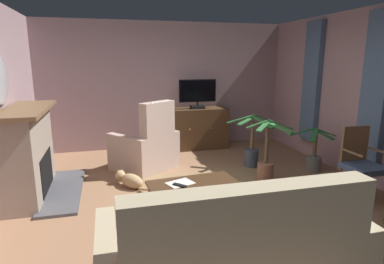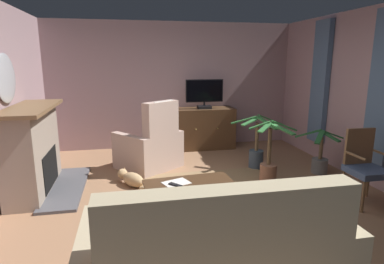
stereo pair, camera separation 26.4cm
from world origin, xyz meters
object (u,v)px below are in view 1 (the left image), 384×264
Objects in this scene: armchair_in_far_corner at (147,148)px; potted_plant_leafy_by_curtain at (252,151)px; sofa_floral at (234,259)px; folded_newspaper at (180,183)px; side_chair_beside_plant at (361,162)px; wall_mirror_oval at (0,79)px; potted_plant_small_fern_corner at (314,158)px; fireplace at (30,154)px; tv_cabinet at (197,129)px; tv_remote at (180,185)px; television at (198,93)px; cat at (130,180)px; coffee_table at (194,187)px; potted_plant_on_hearth_side at (266,164)px.

potted_plant_leafy_by_curtain is at bearing -11.42° from armchair_in_far_corner.
sofa_floral is 1.65× the size of armchair_in_far_corner.
side_chair_beside_plant is at bearing -22.49° from folded_newspaper.
wall_mirror_oval is 4.86m from potted_plant_small_fern_corner.
potted_plant_small_fern_corner is (4.41, -0.12, -0.36)m from fireplace.
tv_cabinet is 3.26m from tv_remote.
side_chair_beside_plant is (2.49, 0.02, 0.07)m from tv_remote.
television is 4.58× the size of tv_remote.
tv_remote is 2.32m from potted_plant_leafy_by_curtain.
cat is at bearing 93.74° from folded_newspaper.
armchair_in_far_corner reaches higher than potted_plant_small_fern_corner.
wall_mirror_oval reaches higher than potted_plant_leafy_by_curtain.
armchair_in_far_corner is (1.93, 0.71, -1.25)m from wall_mirror_oval.
fireplace is at bearing -148.71° from television.
folded_newspaper is at bearing 94.47° from sofa_floral.
sofa_floral is at bearing -85.30° from armchair_in_far_corner.
television is 3.29m from tv_remote.
folded_newspaper is (-0.16, 0.05, 0.05)m from coffee_table.
fireplace reaches higher than potted_plant_on_hearth_side.
sofa_floral is at bearing 143.66° from tv_remote.
coffee_table is 1.36× the size of potted_plant_small_fern_corner.
fireplace is 0.81× the size of sofa_floral.
coffee_table is 2.67m from potted_plant_small_fern_corner.
television is 1.77m from potted_plant_leafy_by_curtain.
armchair_in_far_corner is at bearing -137.58° from tv_cabinet.
coffee_table is 2.17m from potted_plant_leafy_by_curtain.
coffee_table is 0.17m from folded_newspaper.
sofa_floral is 2.66m from potted_plant_on_hearth_side.
tv_cabinet is 2.23m from potted_plant_on_hearth_side.
wall_mirror_oval is 2.47× the size of folded_newspaper.
fireplace is 2.05× the size of potted_plant_small_fern_corner.
television reaches higher than tv_cabinet.
fireplace is at bearing 173.95° from potted_plant_on_hearth_side.
potted_plant_leafy_by_curtain reaches higher than coffee_table.
armchair_in_far_corner reaches higher than cat.
folded_newspaper is at bearing -65.36° from cat.
tv_remote is at bearing -156.03° from potted_plant_small_fern_corner.
folded_newspaper is at bearing -32.75° from fireplace.
wall_mirror_oval reaches higher than cat.
side_chair_beside_plant is 1.50× the size of cat.
coffee_table is 6.46× the size of tv_remote.
folded_newspaper is 2.47m from side_chair_beside_plant.
side_chair_beside_plant is (2.47, -0.07, 0.08)m from folded_newspaper.
folded_newspaper is (0.03, 0.09, -0.01)m from tv_remote.
tv_remote is 0.57× the size of folded_newspaper.
armchair_in_far_corner is 1.28× the size of potted_plant_on_hearth_side.
side_chair_beside_plant is (2.36, 1.34, 0.18)m from sofa_floral.
tv_remote is 2.85m from potted_plant_small_fern_corner.
armchair_in_far_corner reaches higher than sofa_floral.
television reaches higher than coffee_table.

